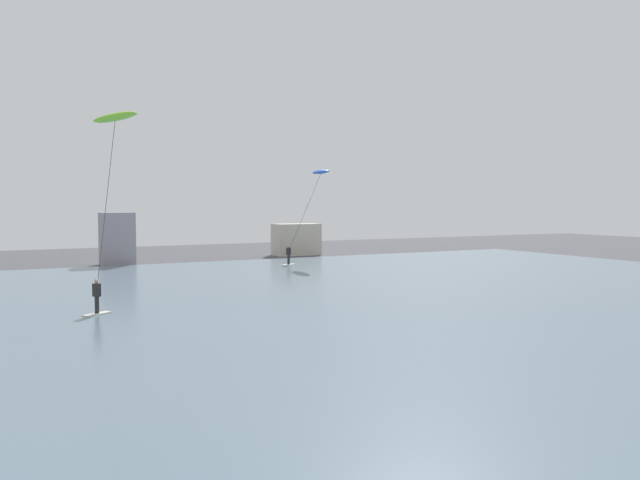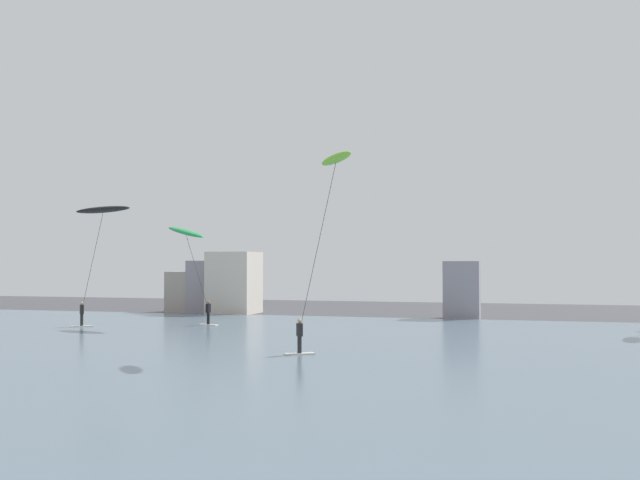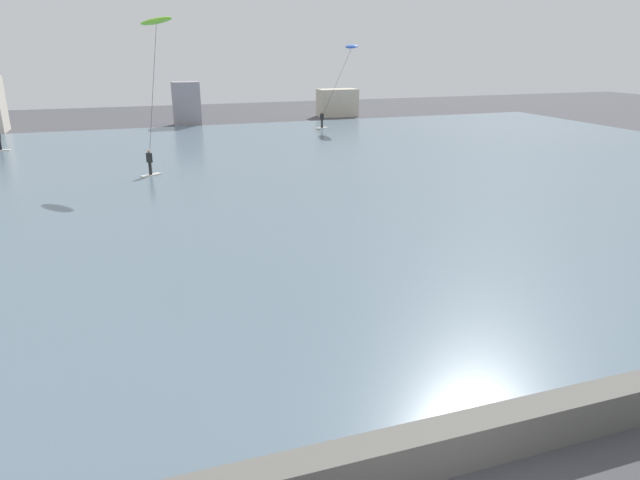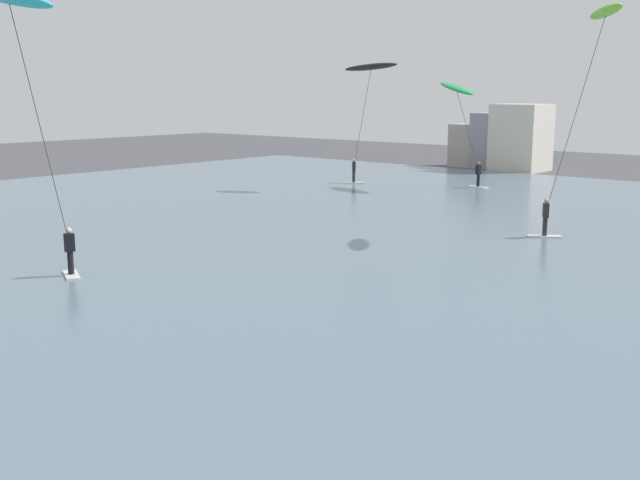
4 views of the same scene
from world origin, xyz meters
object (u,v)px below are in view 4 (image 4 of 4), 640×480
(kitesurfer_cyan, at_px, (18,38))
(kitesurfer_black, at_px, (369,77))
(kitesurfer_lime, at_px, (597,44))
(kitesurfer_green, at_px, (458,95))

(kitesurfer_cyan, bearing_deg, kitesurfer_black, 106.27)
(kitesurfer_lime, distance_m, kitesurfer_black, 18.39)
(kitesurfer_black, distance_m, kitesurfer_green, 5.76)
(kitesurfer_lime, bearing_deg, kitesurfer_cyan, -113.60)
(kitesurfer_cyan, bearing_deg, kitesurfer_lime, 66.40)
(kitesurfer_cyan, bearing_deg, kitesurfer_green, 97.08)
(kitesurfer_cyan, relative_size, kitesurfer_green, 1.35)
(kitesurfer_black, bearing_deg, kitesurfer_green, 43.17)
(kitesurfer_black, distance_m, kitesurfer_cyan, 28.64)
(kitesurfer_lime, relative_size, kitesurfer_black, 1.21)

